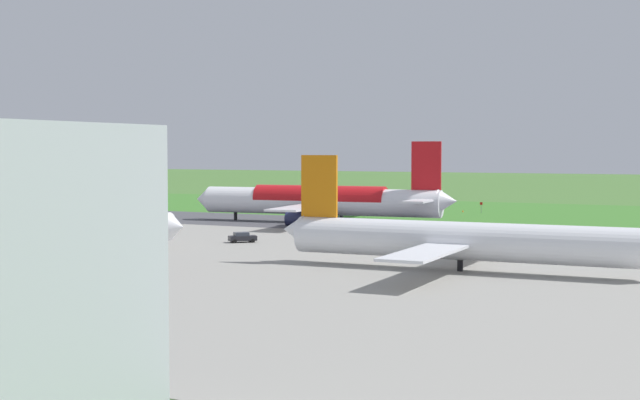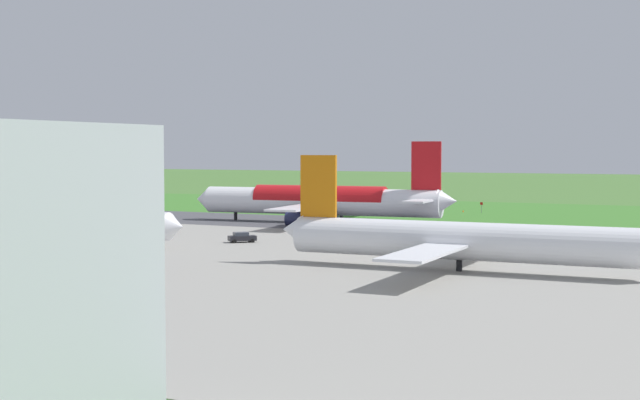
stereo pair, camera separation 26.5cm
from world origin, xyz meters
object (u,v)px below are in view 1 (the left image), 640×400
Objects in this scene: airliner_main at (322,201)px; service_car_followme at (242,237)px; service_car_ops at (543,250)px; airliner_parked_near at (458,240)px; service_truck_baggage at (14,217)px; airliner_parked_mid at (61,222)px; no_stopping_sign at (481,207)px; service_truck_fuel at (141,206)px; traffic_cone_orange at (463,211)px.

airliner_main is 12.73× the size of service_car_followme.
airliner_parked_near is at bearing 74.22° from service_car_ops.
service_car_followme is (-57.63, 10.00, -0.56)m from service_truck_baggage.
airliner_parked_mid is 16.93× the size of no_stopping_sign.
no_stopping_sign is (-70.13, -32.31, 0.09)m from service_truck_fuel.
service_truck_baggage is 58.49m from service_car_followme.
service_truck_baggage is 36.97m from service_truck_fuel.
service_truck_fuel is at bearing -9.36° from airliner_main.
service_truck_baggage is 2.48× the size of no_stopping_sign.
service_truck_fuel is (32.77, -60.80, -1.98)m from airliner_parked_mid.
service_truck_baggage is 1.36× the size of service_car_ops.
service_car_ops is at bearing -166.28° from airliner_parked_mid.
service_car_followme is at bearing 98.53° from airliner_main.
airliner_parked_near reaches higher than service_car_followme.
airliner_parked_mid is at bearing 118.32° from service_truck_fuel.
service_car_ops is at bearing 145.00° from airliner_main.
service_car_followme is at bearing 170.16° from service_truck_baggage.
airliner_parked_mid reaches higher than service_truck_fuel.
airliner_parked_mid is 6.95× the size of service_truck_fuel.
service_car_followme is (39.73, -16.48, -2.86)m from airliner_parked_near.
service_car_followme is 0.70× the size of service_truck_fuel.
service_truck_baggage and service_truck_fuel have the same top height.
no_stopping_sign is at bearing -111.86° from airliner_parked_mid.
airliner_parked_near is at bearing 105.10° from no_stopping_sign.
no_stopping_sign reaches higher than service_car_ops.
airliner_parked_near is 100.93m from service_truck_baggage.
no_stopping_sign is (-37.36, -93.11, -1.89)m from airliner_parked_mid.
airliner_parked_mid is 9.31× the size of service_car_ops.
service_truck_fuel is at bearing 24.74° from no_stopping_sign.
airliner_parked_mid is 41.72m from service_truck_baggage.
service_car_ops is at bearing 112.30° from no_stopping_sign.
no_stopping_sign is at bearing -155.26° from service_truck_fuel.
service_truck_baggage is 99.56m from no_stopping_sign.
airliner_parked_mid is at bearing 13.72° from service_car_ops.
service_truck_fuel is 73.61m from traffic_cone_orange.
service_car_ops is 82.52m from no_stopping_sign.
airliner_parked_near is 115.05m from service_truck_fuel.
service_car_followme is 80.46m from no_stopping_sign.
service_car_followme and service_car_ops have the same top height.
airliner_parked_near is at bearing 164.79° from service_truck_baggage.
airliner_main is at bearing 170.64° from service_truck_fuel.
airliner_parked_mid is at bearing 70.93° from traffic_cone_orange.
traffic_cone_orange is (-65.44, -33.69, -1.13)m from service_truck_fuel.
service_car_followme is at bearing 140.15° from service_truck_fuel.
airliner_parked_near is 84.32× the size of traffic_cone_orange.
no_stopping_sign is at bearing -74.90° from airliner_parked_near.
airliner_parked_mid is 100.03m from traffic_cone_orange.
no_stopping_sign is at bearing -115.86° from airliner_main.
airliner_main is 44.79m from traffic_cone_orange.
no_stopping_sign is (31.32, -76.35, 0.65)m from service_car_ops.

